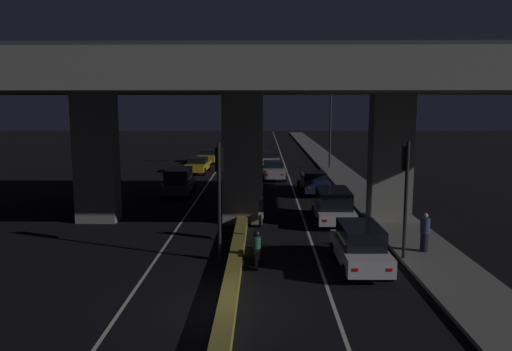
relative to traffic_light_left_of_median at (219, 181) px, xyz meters
name	(u,v)px	position (x,y,z in m)	size (l,w,h in m)	color
ground_plane	(228,308)	(0.67, -4.80, -3.25)	(200.00, 200.00, 0.00)	black
lane_line_left_inner	(220,166)	(-2.61, 30.20, -3.24)	(0.12, 126.00, 0.00)	beige
lane_line_right_inner	(285,166)	(3.96, 30.20, -3.24)	(0.12, 126.00, 0.00)	beige
median_divider	(252,164)	(0.67, 30.20, -3.04)	(0.55, 126.00, 0.40)	olive
sidewalk_right	(343,176)	(8.64, 23.20, -3.17)	(2.75, 126.00, 0.15)	slate
elevated_overpass	(236,84)	(0.32, 6.61, 4.04)	(34.56, 12.68, 9.42)	gray
traffic_light_left_of_median	(219,181)	(0.00, 0.00, 0.00)	(0.30, 0.49, 4.75)	black
traffic_light_right_of_median	(406,180)	(7.37, 0.00, 0.05)	(0.30, 0.49, 4.82)	black
street_lamp	(326,120)	(7.70, 28.11, 1.40)	(2.85, 0.32, 7.73)	#2D2D30
car_white_lead	(360,246)	(5.46, -0.91, -2.38)	(1.87, 4.34, 1.69)	silver
car_white_second	(333,205)	(5.48, 6.53, -2.32)	(2.14, 4.51, 1.75)	silver
car_dark_blue_third	(314,182)	(5.31, 15.17, -2.46)	(2.06, 4.78, 1.52)	#141938
car_silver_fourth	(273,170)	(2.57, 21.61, -2.48)	(2.01, 4.64, 1.52)	gray
car_silver_fifth	(269,159)	(2.36, 29.84, -2.46)	(2.15, 4.55, 1.48)	gray
car_grey_lead_oncoming	(179,181)	(-4.04, 14.29, -2.27)	(2.03, 4.23, 1.85)	#515459
car_taxi_yellow_second_oncoming	(198,165)	(-4.17, 25.23, -2.52)	(2.10, 4.86, 1.40)	gold
car_taxi_yellow_third_oncoming	(209,156)	(-4.07, 33.35, -2.57)	(2.18, 4.79, 1.33)	gold
motorcycle_black_filtering_near	(257,251)	(1.49, -0.67, -2.65)	(0.33, 1.81, 1.38)	black
motorcycle_white_filtering_mid	(261,212)	(1.64, 6.00, -2.60)	(0.34, 1.86, 1.52)	black
pedestrian_on_sidewalk	(425,232)	(8.48, 0.80, -2.29)	(0.39, 0.39, 1.63)	black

